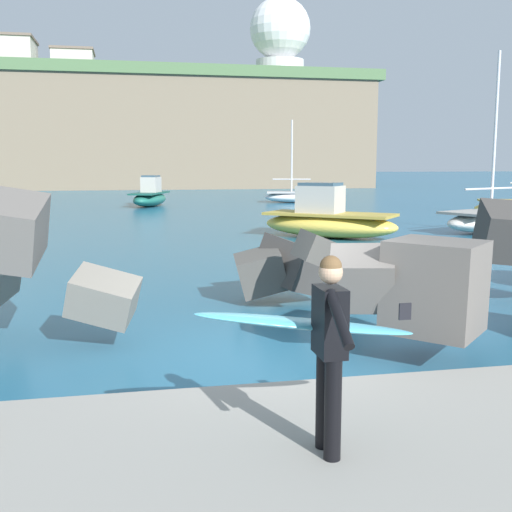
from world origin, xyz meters
name	(u,v)px	position (x,y,z in m)	size (l,w,h in m)	color
ground_plane	(276,354)	(0.00, 0.00, 0.00)	(400.00, 400.00, 0.00)	#235B7A
walkway_path	(384,479)	(0.00, -4.00, 0.12)	(48.00, 4.40, 0.24)	gray
breakwater_jetty	(325,263)	(1.26, 1.65, 1.07)	(31.74, 6.10, 2.58)	gray
surfer_with_board	(322,337)	(-0.43, -3.56, 1.28)	(2.09, 1.15, 1.78)	black
boat_near_centre	(328,220)	(5.34, 13.98, 0.67)	(5.39, 4.91, 2.08)	#EAC64C
boat_near_right	(150,196)	(-0.68, 33.23, 0.65)	(3.16, 4.98, 2.03)	#1E6656
boat_mid_left	(497,219)	(12.81, 14.55, 0.51)	(6.17, 4.21, 7.20)	beige
boat_mid_centre	(296,196)	(9.77, 35.01, 0.46)	(4.87, 2.93, 5.86)	white
headland_bluff	(63,133)	(-10.05, 75.45, 6.68)	(73.43, 32.25, 13.31)	#756651
radar_dome	(280,35)	(16.95, 69.80, 18.57)	(7.53, 7.53, 9.81)	silver
station_building_west	(9,57)	(-15.98, 75.13, 15.69)	(6.40, 6.93, 4.73)	#B2ADA3
station_building_central	(74,67)	(-8.70, 79.93, 15.48)	(5.45, 6.42, 4.30)	#B2ADA3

